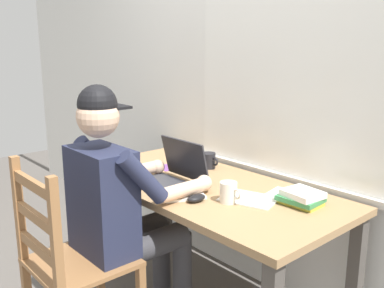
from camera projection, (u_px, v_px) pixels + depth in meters
back_wall at (262, 66)px, 2.42m from camera, size 6.00×0.08×2.60m
desk at (202, 200)px, 2.29m from camera, size 1.53×0.73×0.70m
seated_person at (122, 202)px, 2.06m from camera, size 0.50×0.60×1.25m
wooden_chair at (70, 264)px, 1.93m from camera, size 0.42×0.42×0.95m
laptop at (172, 175)px, 2.25m from camera, size 0.33×0.29×0.23m
computer_mouse at (196, 198)px, 2.02m from camera, size 0.06×0.10×0.03m
coffee_mug_white at (229, 192)px, 2.00m from camera, size 0.12×0.08×0.10m
coffee_mug_dark at (209, 161)px, 2.55m from camera, size 0.12×0.09×0.09m
book_stack_main at (301, 198)px, 1.98m from camera, size 0.19×0.16×0.07m
paper_pile_near_laptop at (292, 197)px, 2.06m from camera, size 0.26×0.21×0.01m
paper_pile_back_corner at (180, 191)px, 2.14m from camera, size 0.31×0.29×0.01m
paper_pile_side at (249, 199)px, 2.05m from camera, size 0.30×0.26×0.01m
landscape_photo_print at (166, 168)px, 2.57m from camera, size 0.14×0.10×0.00m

